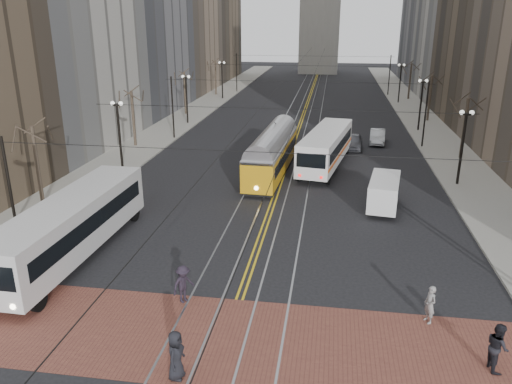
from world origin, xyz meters
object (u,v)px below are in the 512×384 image
(rear_bus, at_px, (326,149))
(pedestrian_b, at_px, (430,305))
(pedestrian_c, at_px, (498,347))
(pedestrian_d, at_px, (183,284))
(streetcar, at_px, (272,157))
(sedan_grey, at_px, (354,142))
(cargo_van, at_px, (384,194))
(sedan_silver, at_px, (378,137))
(transit_bus, at_px, (72,228))
(pedestrian_a, at_px, (176,355))

(rear_bus, height_order, pedestrian_b, rear_bus)
(pedestrian_b, bearing_deg, pedestrian_c, 10.45)
(rear_bus, height_order, pedestrian_d, rear_bus)
(streetcar, bearing_deg, pedestrian_b, -62.44)
(rear_bus, distance_m, sedan_grey, 7.29)
(cargo_van, distance_m, sedan_silver, 19.22)
(sedan_grey, relative_size, pedestrian_b, 2.52)
(streetcar, distance_m, sedan_grey, 12.02)
(transit_bus, height_order, pedestrian_b, transit_bus)
(streetcar, xyz_separation_m, pedestrian_d, (-1.58, -20.28, -0.60))
(rear_bus, xyz_separation_m, sedan_silver, (5.15, 9.44, -0.87))
(sedan_grey, relative_size, pedestrian_c, 2.24)
(transit_bus, xyz_separation_m, cargo_van, (17.27, 9.91, -0.55))
(rear_bus, height_order, cargo_van, rear_bus)
(pedestrian_a, bearing_deg, rear_bus, -4.55)
(rear_bus, bearing_deg, sedan_silver, 71.12)
(sedan_grey, xyz_separation_m, pedestrian_a, (-7.34, -35.04, 0.23))
(pedestrian_b, bearing_deg, pedestrian_a, -86.82)
(cargo_van, xyz_separation_m, pedestrian_b, (0.76, -13.54, -0.21))
(rear_bus, bearing_deg, pedestrian_c, -65.62)
(rear_bus, xyz_separation_m, pedestrian_b, (4.88, -23.29, -0.72))
(transit_bus, relative_size, pedestrian_d, 7.21)
(rear_bus, xyz_separation_m, sedan_grey, (2.63, 6.74, -0.85))
(cargo_van, relative_size, pedestrian_c, 2.54)
(sedan_grey, distance_m, sedan_silver, 3.69)
(pedestrian_a, bearing_deg, sedan_grey, -6.94)
(pedestrian_d, bearing_deg, rear_bus, 19.61)
(rear_bus, distance_m, pedestrian_c, 26.92)
(sedan_grey, relative_size, pedestrian_d, 2.37)
(pedestrian_a, distance_m, pedestrian_d, 5.15)
(pedestrian_a, xyz_separation_m, pedestrian_c, (11.50, 2.25, 0.00))
(pedestrian_a, bearing_deg, sedan_silver, -9.75)
(sedan_silver, bearing_deg, pedestrian_c, -82.26)
(rear_bus, relative_size, sedan_silver, 2.82)
(cargo_van, bearing_deg, pedestrian_a, -106.89)
(streetcar, relative_size, cargo_van, 2.65)
(rear_bus, bearing_deg, pedestrian_a, -89.68)
(transit_bus, relative_size, pedestrian_c, 6.81)
(transit_bus, relative_size, rear_bus, 1.07)
(transit_bus, distance_m, cargo_van, 19.92)
(pedestrian_b, distance_m, pedestrian_d, 10.80)
(sedan_silver, xyz_separation_m, pedestrian_b, (-0.27, -32.73, 0.15))
(pedestrian_c, bearing_deg, rear_bus, 6.65)
(transit_bus, xyz_separation_m, pedestrian_c, (19.94, -6.38, -0.66))
(pedestrian_b, xyz_separation_m, pedestrian_d, (-10.80, 0.00, 0.05))
(pedestrian_c, bearing_deg, cargo_van, 1.35)
(sedan_silver, relative_size, pedestrian_d, 2.39)
(sedan_grey, distance_m, pedestrian_c, 33.05)
(transit_bus, bearing_deg, pedestrian_c, -16.23)
(cargo_van, distance_m, pedestrian_a, 20.53)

